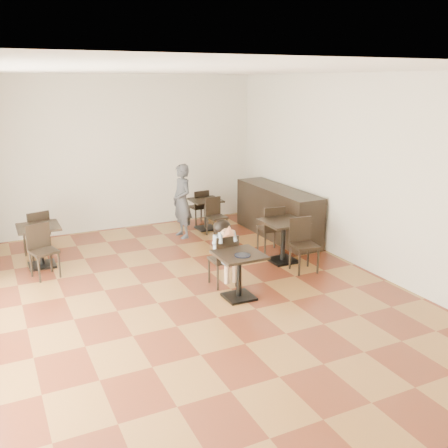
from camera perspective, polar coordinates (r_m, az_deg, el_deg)
floor at (r=7.48m, az=-3.30°, el=-8.18°), size 6.00×8.00×0.01m
ceiling at (r=6.82m, az=-3.75°, el=17.13°), size 6.00×8.00×0.01m
wall_back at (r=10.73m, az=-11.78°, el=7.88°), size 6.00×0.01×3.20m
wall_front at (r=3.77m, az=20.68°, el=-8.04°), size 6.00×0.01×3.20m
wall_right at (r=8.56m, az=15.49°, el=5.60°), size 0.01×8.00×3.20m
child_table at (r=7.27m, az=1.73°, el=-5.96°), size 0.65×0.65×0.69m
child_chair at (r=7.70m, az=-0.16°, el=-4.10°), size 0.37×0.37×0.83m
child at (r=7.67m, az=-0.16°, el=-3.35°), size 0.37×0.52×1.04m
plate at (r=7.06m, az=2.13°, el=-3.59°), size 0.23×0.23×0.01m
pizza_slice at (r=7.38m, az=0.47°, el=-1.00°), size 0.24×0.19×0.06m
adult_patron at (r=10.02m, az=-4.82°, el=2.62°), size 0.41×0.58×1.49m
cafe_table_mid at (r=8.76m, az=6.76°, el=-1.98°), size 0.78×0.78×0.74m
cafe_table_left at (r=9.04m, az=-20.26°, el=-2.40°), size 0.84×0.84×0.72m
cafe_table_back at (r=10.63m, az=-2.09°, el=1.12°), size 0.67×0.67×0.65m
chair_mid_a at (r=9.22m, az=5.30°, el=-0.53°), size 0.45×0.45×0.89m
chair_mid_b at (r=8.34m, az=9.19°, el=-2.47°), size 0.45×0.45×0.89m
chair_left_a at (r=9.55m, az=-20.66°, el=-1.02°), size 0.48×0.48×0.87m
chair_left_b at (r=8.50m, az=-19.90°, el=-3.00°), size 0.48×0.48×0.87m
chair_back_a at (r=10.98m, az=-2.95°, el=1.95°), size 0.38×0.38×0.78m
chair_back_b at (r=10.13m, az=-0.84°, el=0.76°), size 0.38×0.38×0.78m
service_counter at (r=10.16m, az=6.14°, el=1.33°), size 0.60×2.40×1.00m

